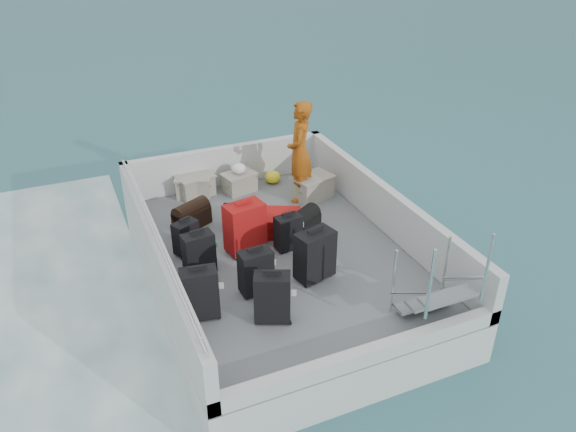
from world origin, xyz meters
The scene contains 23 objects.
ground centered at (0.00, 0.00, 0.00)m, with size 160.00×160.00×0.00m, color #174952.
ferry_hull centered at (0.00, 0.00, 0.30)m, with size 3.60×5.00×0.60m, color silver.
deck centered at (0.00, 0.00, 0.61)m, with size 3.30×4.70×0.02m, color slate.
deck_fittings centered at (0.35, -0.32, 0.99)m, with size 3.60×5.00×0.90m.
suitcase_0 centered at (-1.43, -0.97, 0.96)m, with size 0.44×0.25×0.68m, color black.
suitcase_1 centered at (-1.19, -0.08, 0.93)m, with size 0.41×0.23×0.61m, color black.
suitcase_2 centered at (-1.23, 0.49, 0.87)m, with size 0.35×0.21×0.51m, color black.
suitcase_3 centered at (-0.66, -1.37, 0.95)m, with size 0.43×0.25×0.65m, color black.
suitcase_4 centered at (-0.64, -0.76, 0.93)m, with size 0.41×0.25×0.61m, color black.
suitcase_5 centered at (-0.44, 0.23, 0.99)m, with size 0.54×0.33×0.75m, color #AF0D15.
suitcase_6 centered at (0.18, -0.77, 0.97)m, with size 0.51×0.30×0.70m, color black.
suitcase_7 centered at (0.15, 0.02, 0.88)m, with size 0.37×0.21×0.53m, color black.
suitcase_8 centered at (0.13, 0.54, 0.78)m, with size 0.53×0.80×0.32m, color #AF0D15.
duffel_0 centered at (-0.96, 1.21, 0.78)m, with size 0.57×0.30×0.32m, color black, non-canonical shape.
duffel_1 centered at (-0.32, 0.87, 0.78)m, with size 0.43×0.30×0.32m, color black, non-canonical shape.
duffel_2 centered at (0.54, 0.32, 0.78)m, with size 0.48×0.30×0.32m, color black, non-canonical shape.
crate_0 centered at (-0.63, 2.20, 0.79)m, with size 0.56×0.39×0.34m, color #A0988B.
crate_1 centered at (-0.67, 2.20, 0.79)m, with size 0.55×0.38×0.33m, color #A0988B.
crate_2 centered at (0.10, 2.04, 0.78)m, with size 0.52×0.36×0.31m, color #A0988B.
crate_3 centered at (1.15, 1.32, 0.81)m, with size 0.62×0.42×0.37m, color #A0988B.
yellow_bag centered at (0.75, 2.12, 0.73)m, with size 0.28×0.26×0.22m, color yellow.
white_bag centered at (0.10, 2.04, 1.02)m, with size 0.24×0.24×0.18m, color white.
passenger centered at (0.94, 1.40, 1.47)m, with size 0.63×0.40×1.70m, color orange.
Camera 1 is at (-2.58, -6.28, 5.04)m, focal length 35.00 mm.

